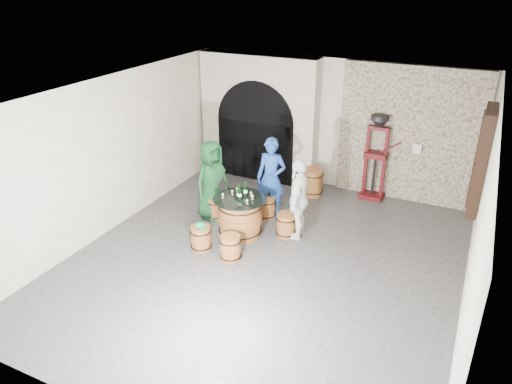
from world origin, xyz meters
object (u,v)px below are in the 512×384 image
at_px(barrel_table, 240,217).
at_px(barrel_stool_near_left, 201,238).
at_px(side_barrel, 313,182).
at_px(wine_bottle_left, 239,193).
at_px(barrel_stool_right, 286,225).
at_px(person_green, 212,180).
at_px(wine_bottle_center, 240,193).
at_px(barrel_stool_far, 267,207).
at_px(wine_bottle_right, 245,190).
at_px(corking_press, 376,151).
at_px(barrel_stool_near_right, 230,248).
at_px(barrel_stool_left, 215,208).
at_px(person_blue, 271,178).
at_px(person_white, 299,199).

bearing_deg(barrel_table, barrel_stool_near_left, -116.95).
bearing_deg(side_barrel, wine_bottle_left, -105.49).
height_order(barrel_table, barrel_stool_right, barrel_table).
xyz_separation_m(person_green, wine_bottle_center, (0.96, -0.51, 0.08)).
height_order(barrel_stool_right, barrel_stool_near_left, same).
bearing_deg(barrel_stool_right, side_barrel, 94.87).
bearing_deg(barrel_table, barrel_stool_far, 79.08).
height_order(barrel_stool_far, barrel_stool_near_left, same).
relative_size(wine_bottle_left, wine_bottle_right, 1.00).
bearing_deg(barrel_stool_far, corking_press, 47.63).
height_order(person_green, side_barrel, person_green).
xyz_separation_m(person_green, wine_bottle_left, (0.93, -0.50, 0.08)).
bearing_deg(barrel_stool_far, side_barrel, 71.83).
relative_size(barrel_stool_near_right, side_barrel, 0.75).
xyz_separation_m(barrel_stool_near_left, corking_press, (2.49, 3.85, 0.95)).
height_order(barrel_stool_left, wine_bottle_right, wine_bottle_right).
bearing_deg(barrel_table, side_barrel, 74.48).
bearing_deg(wine_bottle_right, person_blue, 79.96).
bearing_deg(wine_bottle_left, person_blue, 79.04).
distance_m(barrel_stool_near_right, person_white, 1.73).
relative_size(barrel_table, barrel_stool_right, 2.18).
relative_size(barrel_table, barrel_stool_near_right, 2.18).
xyz_separation_m(barrel_table, barrel_stool_left, (-0.85, 0.43, -0.17)).
distance_m(person_white, wine_bottle_center, 1.19).
distance_m(person_green, person_blue, 1.30).
distance_m(barrel_stool_left, barrel_stool_far, 1.15).
bearing_deg(person_white, barrel_stool_far, -123.51).
bearing_deg(barrel_stool_near_right, barrel_stool_far, 92.61).
distance_m(barrel_stool_near_right, wine_bottle_center, 1.16).
distance_m(barrel_stool_far, barrel_stool_near_right, 1.86).
height_order(barrel_stool_right, corking_press, corking_press).
bearing_deg(corking_press, barrel_stool_right, -111.58).
bearing_deg(wine_bottle_right, barrel_stool_near_left, -115.26).
bearing_deg(side_barrel, barrel_stool_near_right, -97.18).
xyz_separation_m(barrel_stool_far, wine_bottle_center, (-0.16, -0.98, 0.73)).
distance_m(barrel_stool_left, wine_bottle_left, 1.21).
distance_m(barrel_stool_right, wine_bottle_center, 1.20).
height_order(barrel_stool_far, barrel_stool_right, same).
distance_m(barrel_table, wine_bottle_left, 0.56).
xyz_separation_m(barrel_stool_near_left, wine_bottle_right, (0.48, 1.02, 0.73)).
height_order(barrel_stool_right, barrel_stool_near_right, same).
bearing_deg(wine_bottle_right, barrel_stool_near_right, -78.54).
relative_size(barrel_stool_near_right, person_white, 0.29).
relative_size(person_white, wine_bottle_center, 5.28).
bearing_deg(wine_bottle_left, corking_press, 55.69).
xyz_separation_m(person_white, corking_press, (0.96, 2.53, 0.34)).
relative_size(barrel_stool_far, wine_bottle_left, 1.55).
bearing_deg(barrel_stool_far, barrel_stool_right, -39.00).
height_order(barrel_table, barrel_stool_near_left, barrel_table).
xyz_separation_m(barrel_stool_left, barrel_stool_near_left, (0.42, -1.28, 0.00)).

